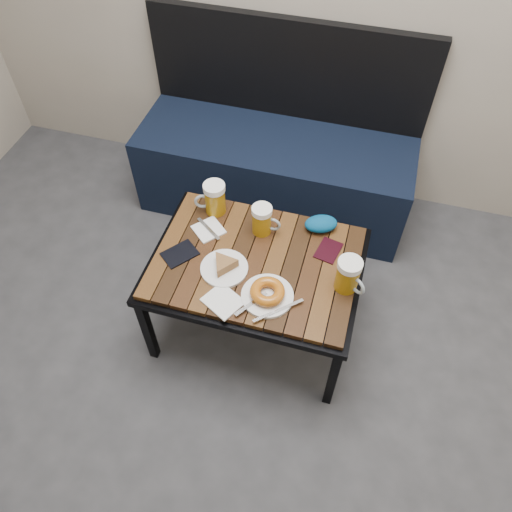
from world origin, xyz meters
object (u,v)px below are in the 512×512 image
(beer_mug_centre, at_px, (262,220))
(bench, at_px, (275,164))
(beer_mug_left, at_px, (214,198))
(knit_pouch, at_px, (321,224))
(cafe_table, at_px, (256,267))
(passport_navy, at_px, (180,254))
(plate_pie, at_px, (224,266))
(plate_bagel, at_px, (267,294))
(passport_burgundy, at_px, (328,250))
(beer_mug_right, at_px, (348,275))

(beer_mug_centre, bearing_deg, bench, 101.18)
(bench, xyz_separation_m, beer_mug_left, (-0.12, -0.59, 0.27))
(beer_mug_left, distance_m, knit_pouch, 0.46)
(cafe_table, height_order, beer_mug_left, beer_mug_left)
(knit_pouch, bearing_deg, passport_navy, -150.57)
(bench, height_order, plate_pie, bench)
(plate_bagel, relative_size, passport_navy, 1.77)
(cafe_table, height_order, plate_bagel, plate_bagel)
(beer_mug_centre, height_order, plate_pie, beer_mug_centre)
(bench, bearing_deg, passport_burgundy, -60.18)
(beer_mug_left, distance_m, beer_mug_centre, 0.23)
(plate_pie, relative_size, plate_bagel, 0.79)
(bench, height_order, beer_mug_right, bench)
(passport_burgundy, bearing_deg, plate_bagel, -110.41)
(plate_pie, bearing_deg, passport_navy, 173.32)
(cafe_table, bearing_deg, plate_pie, -144.53)
(bench, bearing_deg, beer_mug_centre, -80.80)
(bench, distance_m, beer_mug_right, 1.00)
(cafe_table, xyz_separation_m, knit_pouch, (0.21, 0.24, 0.07))
(beer_mug_centre, distance_m, plate_pie, 0.25)
(passport_burgundy, bearing_deg, beer_mug_right, -46.57)
(beer_mug_centre, relative_size, plate_pie, 0.72)
(beer_mug_right, distance_m, passport_burgundy, 0.20)
(plate_bagel, bearing_deg, beer_mug_right, 24.82)
(passport_burgundy, distance_m, knit_pouch, 0.13)
(plate_bagel, height_order, passport_navy, plate_bagel)
(bench, xyz_separation_m, passport_burgundy, (0.39, -0.68, 0.20))
(beer_mug_left, distance_m, beer_mug_right, 0.65)
(beer_mug_left, relative_size, passport_burgundy, 1.25)
(beer_mug_left, bearing_deg, beer_mug_centre, 144.13)
(plate_pie, bearing_deg, beer_mug_right, 5.73)
(beer_mug_centre, height_order, knit_pouch, beer_mug_centre)
(beer_mug_left, bearing_deg, plate_pie, 93.56)
(cafe_table, height_order, beer_mug_right, beer_mug_right)
(cafe_table, xyz_separation_m, passport_burgundy, (0.27, 0.13, 0.05))
(plate_pie, xyz_separation_m, passport_burgundy, (0.37, 0.20, -0.02))
(passport_burgundy, bearing_deg, knit_pouch, 128.53)
(plate_bagel, distance_m, passport_burgundy, 0.33)
(plate_pie, bearing_deg, cafe_table, 35.47)
(bench, bearing_deg, beer_mug_left, -101.55)
(beer_mug_centre, bearing_deg, cafe_table, -81.63)
(beer_mug_centre, xyz_separation_m, beer_mug_right, (0.38, -0.19, 0.01))
(beer_mug_centre, xyz_separation_m, knit_pouch, (0.23, 0.08, -0.04))
(bench, bearing_deg, passport_navy, -101.75)
(passport_navy, distance_m, knit_pouch, 0.59)
(beer_mug_centre, bearing_deg, plate_pie, -108.89)
(cafe_table, relative_size, plate_pie, 4.50)
(passport_burgundy, height_order, knit_pouch, knit_pouch)
(cafe_table, bearing_deg, beer_mug_right, -4.58)
(bench, xyz_separation_m, plate_pie, (0.02, -0.88, 0.22))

